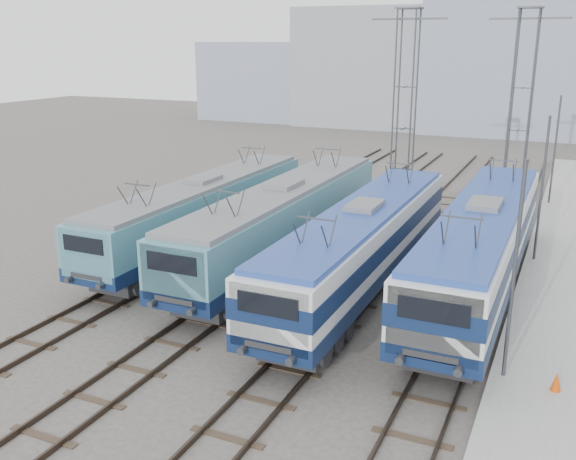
{
  "coord_description": "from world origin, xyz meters",
  "views": [
    {
      "loc": [
        9.86,
        -16.82,
        10.19
      ],
      "look_at": [
        -0.96,
        7.0,
        2.44
      ],
      "focal_mm": 40.0,
      "sensor_mm": 36.0,
      "label": 1
    }
  ],
  "objects_px": {
    "locomotive_far_right": "(481,241)",
    "catenary_tower_west": "(405,101)",
    "locomotive_far_left": "(202,209)",
    "mast_mid": "(541,193)",
    "mast_front": "(514,278)",
    "safety_cone": "(556,381)",
    "catenary_tower_east": "(521,103)",
    "locomotive_center_right": "(362,241)",
    "locomotive_center_left": "(282,218)",
    "mast_rear": "(555,153)"
  },
  "relations": [
    {
      "from": "catenary_tower_west",
      "to": "mast_mid",
      "type": "relative_size",
      "value": 1.71
    },
    {
      "from": "locomotive_center_right",
      "to": "mast_mid",
      "type": "xyz_separation_m",
      "value": [
        6.35,
        6.72,
        1.21
      ]
    },
    {
      "from": "catenary_tower_west",
      "to": "safety_cone",
      "type": "relative_size",
      "value": 20.42
    },
    {
      "from": "locomotive_far_left",
      "to": "mast_mid",
      "type": "height_order",
      "value": "mast_mid"
    },
    {
      "from": "locomotive_far_left",
      "to": "catenary_tower_west",
      "type": "bearing_deg",
      "value": 61.78
    },
    {
      "from": "locomotive_center_right",
      "to": "locomotive_far_right",
      "type": "xyz_separation_m",
      "value": [
        4.5,
        1.67,
        0.09
      ]
    },
    {
      "from": "locomotive_center_right",
      "to": "catenary_tower_west",
      "type": "height_order",
      "value": "catenary_tower_west"
    },
    {
      "from": "catenary_tower_east",
      "to": "catenary_tower_west",
      "type": "bearing_deg",
      "value": -162.9
    },
    {
      "from": "mast_front",
      "to": "mast_rear",
      "type": "height_order",
      "value": "same"
    },
    {
      "from": "catenary_tower_east",
      "to": "mast_mid",
      "type": "relative_size",
      "value": 1.71
    },
    {
      "from": "mast_mid",
      "to": "safety_cone",
      "type": "relative_size",
      "value": 11.91
    },
    {
      "from": "locomotive_center_left",
      "to": "mast_front",
      "type": "xyz_separation_m",
      "value": [
        10.85,
        -7.17,
        1.23
      ]
    },
    {
      "from": "locomotive_far_right",
      "to": "locomotive_center_right",
      "type": "bearing_deg",
      "value": -159.66
    },
    {
      "from": "catenary_tower_west",
      "to": "mast_rear",
      "type": "height_order",
      "value": "catenary_tower_west"
    },
    {
      "from": "locomotive_center_left",
      "to": "locomotive_far_right",
      "type": "relative_size",
      "value": 0.98
    },
    {
      "from": "locomotive_center_right",
      "to": "safety_cone",
      "type": "xyz_separation_m",
      "value": [
        7.85,
        -5.6,
        -1.69
      ]
    },
    {
      "from": "locomotive_center_right",
      "to": "mast_mid",
      "type": "relative_size",
      "value": 2.56
    },
    {
      "from": "locomotive_center_left",
      "to": "mast_front",
      "type": "distance_m",
      "value": 13.06
    },
    {
      "from": "mast_front",
      "to": "safety_cone",
      "type": "height_order",
      "value": "mast_front"
    },
    {
      "from": "catenary_tower_east",
      "to": "mast_front",
      "type": "bearing_deg",
      "value": -84.55
    },
    {
      "from": "catenary_tower_west",
      "to": "safety_cone",
      "type": "height_order",
      "value": "catenary_tower_west"
    },
    {
      "from": "locomotive_far_right",
      "to": "mast_mid",
      "type": "height_order",
      "value": "mast_mid"
    },
    {
      "from": "locomotive_center_right",
      "to": "mast_rear",
      "type": "bearing_deg",
      "value": 71.26
    },
    {
      "from": "locomotive_center_left",
      "to": "locomotive_center_right",
      "type": "bearing_deg",
      "value": -22.8
    },
    {
      "from": "locomotive_center_left",
      "to": "safety_cone",
      "type": "height_order",
      "value": "locomotive_center_left"
    },
    {
      "from": "locomotive_far_right",
      "to": "mast_front",
      "type": "relative_size",
      "value": 2.66
    },
    {
      "from": "mast_mid",
      "to": "locomotive_center_right",
      "type": "bearing_deg",
      "value": -133.37
    },
    {
      "from": "locomotive_center_left",
      "to": "catenary_tower_east",
      "type": "xyz_separation_m",
      "value": [
        8.75,
        14.83,
        4.37
      ]
    },
    {
      "from": "locomotive_far_left",
      "to": "mast_front",
      "type": "relative_size",
      "value": 2.47
    },
    {
      "from": "catenary_tower_east",
      "to": "mast_mid",
      "type": "distance_m",
      "value": 10.69
    },
    {
      "from": "catenary_tower_west",
      "to": "mast_front",
      "type": "relative_size",
      "value": 1.71
    },
    {
      "from": "catenary_tower_east",
      "to": "mast_front",
      "type": "height_order",
      "value": "catenary_tower_east"
    },
    {
      "from": "mast_front",
      "to": "mast_rear",
      "type": "distance_m",
      "value": 24.0
    },
    {
      "from": "locomotive_center_right",
      "to": "locomotive_far_right",
      "type": "distance_m",
      "value": 4.8
    },
    {
      "from": "locomotive_far_right",
      "to": "catenary_tower_west",
      "type": "bearing_deg",
      "value": 117.34
    },
    {
      "from": "locomotive_center_right",
      "to": "locomotive_far_right",
      "type": "bearing_deg",
      "value": 20.34
    },
    {
      "from": "mast_front",
      "to": "locomotive_far_left",
      "type": "bearing_deg",
      "value": 154.2
    },
    {
      "from": "locomotive_center_left",
      "to": "mast_mid",
      "type": "relative_size",
      "value": 2.61
    },
    {
      "from": "catenary_tower_east",
      "to": "safety_cone",
      "type": "bearing_deg",
      "value": -80.83
    },
    {
      "from": "locomotive_center_left",
      "to": "mast_rear",
      "type": "bearing_deg",
      "value": 57.19
    },
    {
      "from": "locomotive_center_left",
      "to": "catenary_tower_east",
      "type": "bearing_deg",
      "value": 59.46
    },
    {
      "from": "mast_mid",
      "to": "mast_rear",
      "type": "bearing_deg",
      "value": 90.0
    },
    {
      "from": "locomotive_far_left",
      "to": "mast_mid",
      "type": "bearing_deg",
      "value": 16.61
    },
    {
      "from": "mast_front",
      "to": "locomotive_center_left",
      "type": "bearing_deg",
      "value": 146.54
    },
    {
      "from": "mast_front",
      "to": "catenary_tower_west",
      "type": "bearing_deg",
      "value": 113.27
    },
    {
      "from": "locomotive_center_left",
      "to": "locomotive_far_left",
      "type": "bearing_deg",
      "value": 176.82
    },
    {
      "from": "catenary_tower_west",
      "to": "catenary_tower_east",
      "type": "height_order",
      "value": "same"
    },
    {
      "from": "catenary_tower_east",
      "to": "mast_front",
      "type": "xyz_separation_m",
      "value": [
        2.1,
        -22.0,
        -3.14
      ]
    },
    {
      "from": "catenary_tower_west",
      "to": "locomotive_center_left",
      "type": "bearing_deg",
      "value": -99.95
    },
    {
      "from": "locomotive_center_left",
      "to": "safety_cone",
      "type": "bearing_deg",
      "value": -31.23
    }
  ]
}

